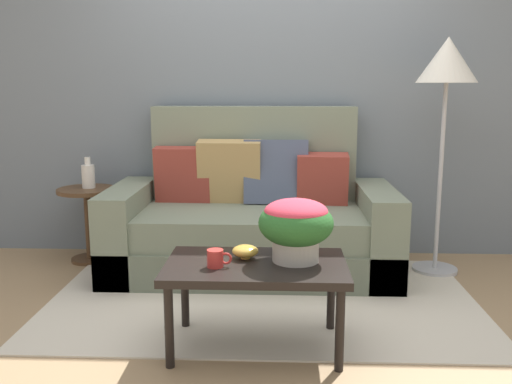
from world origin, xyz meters
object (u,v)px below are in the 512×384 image
at_px(couch, 252,222).
at_px(side_table, 88,211).
at_px(floor_lamp, 447,75).
at_px(coffee_mug, 216,258).
at_px(snack_bowl, 245,251).
at_px(table_vase, 88,175).
at_px(potted_plant, 296,224).
at_px(coffee_table, 256,272).

distance_m(couch, side_table, 1.25).
bearing_deg(couch, floor_lamp, -0.56).
xyz_separation_m(couch, coffee_mug, (-0.11, -1.32, 0.14)).
height_order(snack_bowl, table_vase, table_vase).
height_order(side_table, potted_plant, potted_plant).
relative_size(couch, potted_plant, 5.34).
distance_m(floor_lamp, potted_plant, 1.75).
bearing_deg(floor_lamp, side_table, 176.77).
relative_size(coffee_table, table_vase, 3.89).
bearing_deg(table_vase, floor_lamp, -3.70).
height_order(couch, coffee_table, couch).
bearing_deg(potted_plant, floor_lamp, 49.00).
xyz_separation_m(side_table, coffee_mug, (1.13, -1.45, 0.10)).
distance_m(coffee_table, floor_lamp, 2.01).
bearing_deg(potted_plant, couch, 102.84).
bearing_deg(couch, table_vase, 172.98).
bearing_deg(side_table, coffee_mug, -52.07).
distance_m(coffee_table, side_table, 1.91).
height_order(couch, coffee_mug, couch).
bearing_deg(snack_bowl, potted_plant, -7.10).
bearing_deg(couch, snack_bowl, -88.99).
distance_m(couch, coffee_mug, 1.33).
bearing_deg(floor_lamp, table_vase, 176.30).
bearing_deg(coffee_table, snack_bowl, 127.65).
bearing_deg(snack_bowl, coffee_mug, -132.41).
height_order(side_table, floor_lamp, floor_lamp).
distance_m(coffee_table, snack_bowl, 0.13).
height_order(coffee_table, snack_bowl, snack_bowl).
relative_size(coffee_table, side_table, 1.60).
xyz_separation_m(coffee_table, table_vase, (-1.31, 1.40, 0.26)).
bearing_deg(potted_plant, coffee_table, -167.81).
relative_size(snack_bowl, table_vase, 0.58).
bearing_deg(snack_bowl, coffee_table, -52.35).
xyz_separation_m(floor_lamp, snack_bowl, (-1.29, -1.16, -0.90)).
height_order(side_table, snack_bowl, side_table).
bearing_deg(side_table, floor_lamp, -3.23).
bearing_deg(couch, coffee_table, -86.43).
bearing_deg(table_vase, couch, -7.02).
bearing_deg(potted_plant, snack_bowl, 172.90).
relative_size(floor_lamp, table_vase, 7.08).
distance_m(side_table, potted_plant, 2.04).
height_order(floor_lamp, snack_bowl, floor_lamp).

